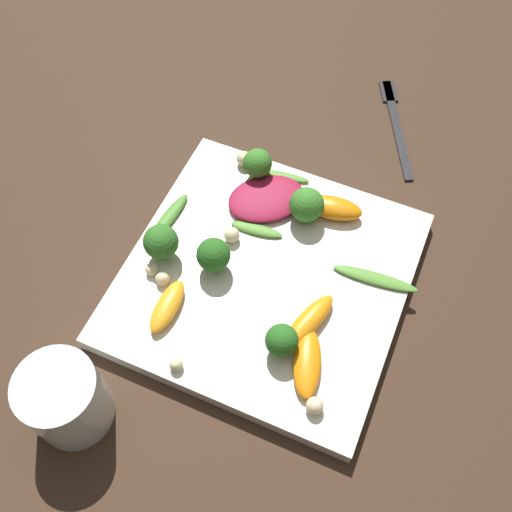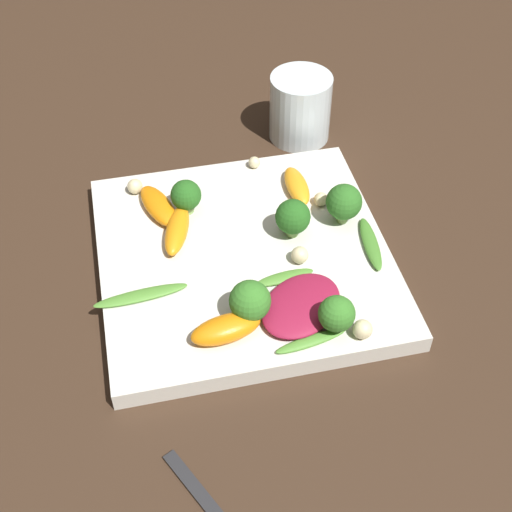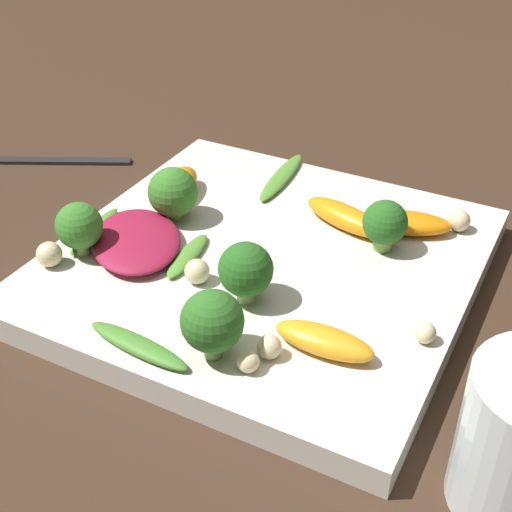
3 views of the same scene
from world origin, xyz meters
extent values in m
plane|color=#382619|center=(0.00, 0.00, 0.00)|extent=(2.40, 2.40, 0.00)
cube|color=silver|center=(0.00, 0.00, 0.01)|extent=(0.30, 0.30, 0.02)
cylinder|color=silver|center=(-0.12, -0.21, 0.04)|extent=(0.08, 0.08, 0.08)
cube|color=#262628|center=(0.07, 0.28, 0.00)|extent=(0.09, 0.16, 0.01)
cube|color=#262628|center=(0.04, 0.34, 0.00)|extent=(0.04, 0.04, 0.01)
ellipsoid|color=maroon|center=(-0.04, 0.09, 0.03)|extent=(0.11, 0.11, 0.01)
ellipsoid|color=orange|center=(-0.08, -0.08, 0.03)|extent=(0.02, 0.06, 0.02)
ellipsoid|color=orange|center=(0.08, -0.08, 0.03)|extent=(0.05, 0.08, 0.02)
ellipsoid|color=orange|center=(0.04, 0.10, 0.03)|extent=(0.07, 0.04, 0.02)
ellipsoid|color=orange|center=(0.06, -0.04, 0.03)|extent=(0.04, 0.08, 0.02)
cylinder|color=#84AD5B|center=(0.05, -0.07, 0.03)|extent=(0.01, 0.01, 0.01)
sphere|color=#26601E|center=(0.05, -0.07, 0.04)|extent=(0.03, 0.03, 0.03)
cylinder|color=#84AD5B|center=(-0.06, 0.12, 0.03)|extent=(0.01, 0.01, 0.01)
sphere|color=#387A28|center=(-0.06, 0.12, 0.05)|extent=(0.03, 0.03, 0.03)
cylinder|color=#7A9E51|center=(-0.06, -0.01, 0.03)|extent=(0.01, 0.01, 0.02)
sphere|color=#26601E|center=(-0.06, -0.01, 0.05)|extent=(0.04, 0.04, 0.04)
cylinder|color=#84AD5B|center=(0.01, 0.09, 0.03)|extent=(0.01, 0.01, 0.01)
sphere|color=#387A28|center=(0.01, 0.09, 0.04)|extent=(0.04, 0.04, 0.04)
cylinder|color=#7A9E51|center=(-0.11, -0.02, 0.03)|extent=(0.01, 0.01, 0.02)
sphere|color=#2D6B23|center=(-0.11, -0.02, 0.05)|extent=(0.04, 0.04, 0.04)
ellipsoid|color=#47842D|center=(-0.13, 0.02, 0.02)|extent=(0.02, 0.08, 0.01)
ellipsoid|color=#518E33|center=(0.11, 0.04, 0.02)|extent=(0.09, 0.02, 0.01)
ellipsoid|color=#518E33|center=(-0.04, 0.13, 0.02)|extent=(0.07, 0.02, 0.01)
ellipsoid|color=#518E33|center=(-0.03, 0.05, 0.02)|extent=(0.06, 0.02, 0.01)
sphere|color=beige|center=(-0.04, -0.13, 0.03)|extent=(0.01, 0.01, 0.01)
sphere|color=beige|center=(-0.10, -0.05, 0.03)|extent=(0.02, 0.02, 0.02)
sphere|color=beige|center=(-0.05, 0.03, 0.03)|extent=(0.02, 0.02, 0.02)
sphere|color=beige|center=(-0.08, 0.13, 0.03)|extent=(0.02, 0.02, 0.02)
sphere|color=beige|center=(0.10, -0.12, 0.03)|extent=(0.02, 0.02, 0.02)
sphere|color=beige|center=(-0.11, -0.05, 0.03)|extent=(0.01, 0.01, 0.01)
camera|label=1|loc=(0.12, -0.29, 0.59)|focal=42.00mm
camera|label=2|loc=(0.10, 0.51, 0.55)|focal=50.00mm
camera|label=3|loc=(-0.39, -0.20, 0.32)|focal=50.00mm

